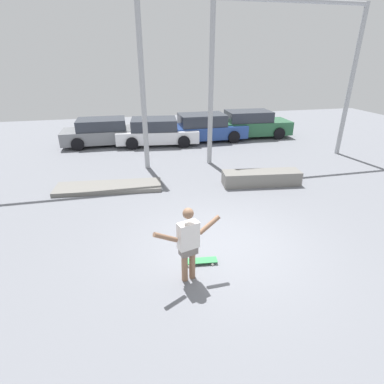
% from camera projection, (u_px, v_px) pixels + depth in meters
% --- Properties ---
extents(ground_plane, '(36.00, 36.00, 0.00)m').
position_uv_depth(ground_plane, '(225.00, 246.00, 7.26)').
color(ground_plane, slate).
extents(skateboarder, '(1.41, 0.48, 1.63)m').
position_uv_depth(skateboarder, '(188.00, 242.00, 5.81)').
color(skateboarder, '#8C664C').
rests_on(skateboarder, ground_plane).
extents(skateboard, '(0.78, 0.31, 0.08)m').
position_uv_depth(skateboard, '(200.00, 261.00, 6.62)').
color(skateboard, '#338C4C').
rests_on(skateboard, ground_plane).
extents(grind_box, '(2.82, 1.02, 0.49)m').
position_uv_depth(grind_box, '(261.00, 178.00, 10.67)').
color(grind_box, slate).
rests_on(grind_box, ground_plane).
extents(manual_pad, '(3.67, 1.37, 0.14)m').
position_uv_depth(manual_pad, '(109.00, 187.00, 10.36)').
color(manual_pad, slate).
rests_on(manual_pad, ground_plane).
extents(canopy_support_left, '(6.50, 0.20, 6.17)m').
position_uv_depth(canopy_support_left, '(48.00, 68.00, 10.22)').
color(canopy_support_left, '#A5A8AD').
rests_on(canopy_support_left, ground_plane).
extents(canopy_support_right, '(6.50, 0.20, 6.17)m').
position_uv_depth(canopy_support_right, '(287.00, 67.00, 12.03)').
color(canopy_support_right, '#A5A8AD').
rests_on(canopy_support_right, ground_plane).
extents(parked_car_grey, '(4.34, 1.95, 1.33)m').
position_uv_depth(parked_car_grey, '(105.00, 132.00, 15.45)').
color(parked_car_grey, slate).
rests_on(parked_car_grey, ground_plane).
extents(parked_car_white, '(4.30, 2.33, 1.31)m').
position_uv_depth(parked_car_white, '(157.00, 132.00, 15.55)').
color(parked_car_white, white).
rests_on(parked_car_white, ground_plane).
extents(parked_car_blue, '(4.37, 1.97, 1.43)m').
position_uv_depth(parked_car_blue, '(204.00, 128.00, 16.18)').
color(parked_car_blue, '#284793').
rests_on(parked_car_blue, ground_plane).
extents(parked_car_green, '(4.45, 2.04, 1.46)m').
position_uv_depth(parked_car_green, '(250.00, 124.00, 16.93)').
color(parked_car_green, '#28603D').
rests_on(parked_car_green, ground_plane).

